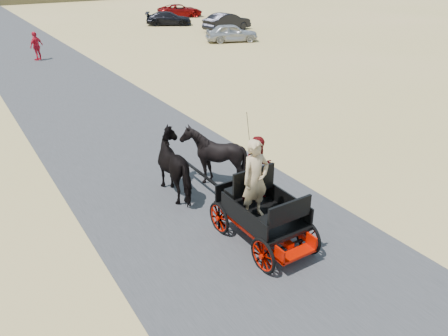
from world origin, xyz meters
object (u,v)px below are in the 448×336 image
pedestrian (36,46)px  car_a (232,33)px  horse_left (179,165)px  car_d (180,11)px  car_b (227,22)px  carriage (262,227)px  horse_right (214,156)px  car_c (169,19)px

pedestrian → car_a: size_ratio=0.45×
horse_left → car_d: bearing=-117.5°
car_a → horse_left: bearing=162.5°
horse_left → car_b: (16.71, 23.32, -0.12)m
horse_left → carriage: bearing=100.4°
horse_left → horse_right: horse_right is taller
carriage → car_d: size_ratio=0.52×
car_b → car_c: bearing=17.4°
car_b → car_d: bearing=-14.5°
carriage → car_b: size_ratio=0.54×
car_b → car_c: size_ratio=1.06×
carriage → car_b: bearing=58.5°
car_a → carriage: bearing=167.6°
carriage → car_d: car_d is taller
carriage → horse_right: (0.55, 3.00, 0.49)m
horse_left → pedestrian: (0.40, 19.78, 0.02)m
horse_left → horse_right: 1.10m
pedestrian → car_c: bearing=178.2°
horse_left → car_d: horse_left is taller
pedestrian → car_d: 21.96m
car_b → car_c: (-2.86, 5.51, -0.12)m
pedestrian → car_b: bearing=156.5°
carriage → car_a: 25.46m
horse_right → car_b: (15.61, 23.32, -0.12)m
horse_right → car_a: size_ratio=0.44×
pedestrian → car_c: size_ratio=0.41×
horse_right → car_b: size_ratio=0.38×
carriage → car_d: (16.95, 36.56, 0.28)m
carriage → horse_left: horse_left is taller
car_b → car_d: 10.27m
pedestrian → car_b: (16.31, 3.54, -0.14)m
horse_right → car_c: 31.53m
car_b → car_d: car_b is taller
car_d → pedestrian: bearing=141.2°
horse_right → pedestrian: 19.79m
car_a → car_c: (-0.20, 10.25, -0.05)m
car_a → pedestrian: bearing=104.6°
car_c → carriage: bearing=-172.8°
pedestrian → car_a: 13.70m
car_a → car_c: bearing=20.7°
horse_right → car_c: (12.75, 28.83, -0.25)m
carriage → pedestrian: pedestrian is taller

